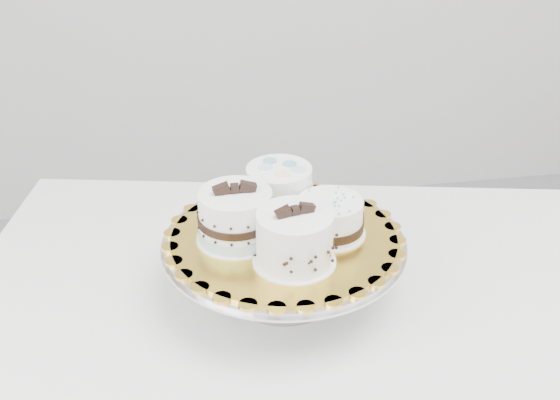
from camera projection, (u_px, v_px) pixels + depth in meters
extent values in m
cube|color=white|center=(299.00, 302.00, 1.16)|extent=(1.25, 0.96, 0.04)
cube|color=white|center=(82.00, 338.00, 1.64)|extent=(0.06, 0.06, 0.71)
cube|color=white|center=(522.00, 351.00, 1.60)|extent=(0.06, 0.06, 0.71)
cylinder|color=gray|center=(284.00, 289.00, 1.15)|extent=(0.18, 0.18, 0.01)
cylinder|color=gray|center=(284.00, 268.00, 1.13)|extent=(0.11, 0.11, 0.09)
cylinder|color=silver|center=(284.00, 241.00, 1.10)|extent=(0.37, 0.37, 0.01)
cylinder|color=silver|center=(284.00, 243.00, 1.10)|extent=(0.38, 0.38, 0.00)
cylinder|color=gold|center=(284.00, 237.00, 1.10)|extent=(0.46, 0.46, 0.01)
cylinder|color=white|center=(294.00, 261.00, 1.03)|extent=(0.12, 0.12, 0.00)
cylinder|color=white|center=(295.00, 237.00, 1.01)|extent=(0.13, 0.13, 0.08)
cylinder|color=white|center=(236.00, 237.00, 1.09)|extent=(0.12, 0.12, 0.00)
cylinder|color=white|center=(236.00, 215.00, 1.07)|extent=(0.11, 0.11, 0.08)
cylinder|color=#A6CED2|center=(236.00, 232.00, 1.08)|extent=(0.12, 0.12, 0.02)
cylinder|color=black|center=(236.00, 217.00, 1.07)|extent=(0.12, 0.12, 0.01)
cylinder|color=white|center=(279.00, 209.00, 1.16)|extent=(0.12, 0.12, 0.00)
cylinder|color=white|center=(279.00, 189.00, 1.14)|extent=(0.13, 0.13, 0.07)
cylinder|color=white|center=(329.00, 232.00, 1.10)|extent=(0.11, 0.11, 0.00)
cylinder|color=white|center=(330.00, 216.00, 1.09)|extent=(0.12, 0.12, 0.06)
cylinder|color=black|center=(330.00, 224.00, 1.09)|extent=(0.11, 0.11, 0.01)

